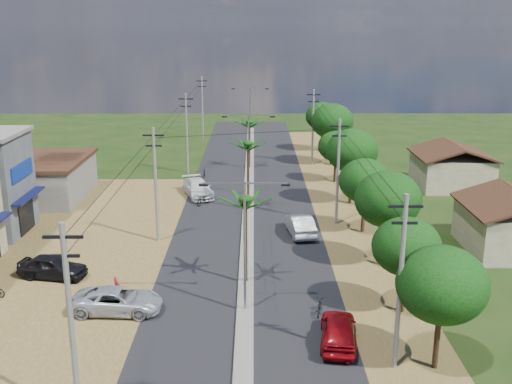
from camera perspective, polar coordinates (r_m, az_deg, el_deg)
ground at (r=36.19m, az=-1.04°, el=-11.33°), size 160.00×160.00×0.00m
road at (r=50.00m, az=-0.79°, el=-3.43°), size 12.00×110.00×0.04m
median at (r=52.82m, az=-0.76°, el=-2.28°), size 1.00×90.00×0.18m
dirt_lot_west at (r=46.14m, az=-19.97°, el=-6.12°), size 18.00×46.00×0.04m
dirt_shoulder_east at (r=50.63m, az=8.89°, el=-3.38°), size 5.00×90.00×0.03m
low_shed at (r=61.91m, az=-20.54°, el=1.23°), size 10.40×10.40×3.95m
house_east_far at (r=65.12m, az=18.15°, el=2.52°), size 7.60×7.50×4.60m
tree_east_a at (r=30.19m, az=17.29°, el=-8.43°), size 4.40×4.40×6.37m
tree_east_b at (r=35.60m, az=14.13°, el=-5.07°), size 4.00×4.00×5.83m
tree_east_c at (r=41.90m, az=12.45°, el=-0.70°), size 4.60×4.60×6.83m
tree_east_d at (r=48.59m, az=10.33°, el=1.06°), size 4.20×4.20×6.13m
tree_east_e at (r=56.12m, az=9.13°, el=3.89°), size 4.80×4.80×7.14m
tree_east_f at (r=64.05m, az=7.61°, el=4.34°), size 3.80×3.80×5.52m
tree_east_g at (r=71.69m, az=7.29°, el=6.67°), size 5.00×5.00×7.38m
tree_east_h at (r=79.59m, az=6.33°, el=7.17°), size 4.40×4.40×6.52m
palm_median_near at (r=37.83m, az=-0.99°, el=-1.05°), size 2.00×2.00×6.15m
palm_median_mid at (r=53.26m, az=-0.76°, el=4.34°), size 2.00×2.00×6.55m
palm_median_far at (r=69.11m, az=-0.64°, el=6.48°), size 2.00×2.00×5.85m
streetlight_near at (r=34.27m, az=-1.08°, el=-4.20°), size 5.10×0.18×8.00m
streetlight_mid at (r=58.38m, az=-0.71°, el=4.25°), size 5.10×0.18×8.00m
streetlight_far at (r=83.02m, az=-0.56°, el=7.73°), size 5.10×0.18×8.00m
utility_pole_w_a at (r=26.23m, az=-17.23°, el=-11.61°), size 1.60×0.24×9.00m
utility_pole_w_b at (r=46.35m, az=-9.54°, el=0.92°), size 1.60×0.24×9.00m
utility_pole_w_c at (r=67.65m, az=-6.62°, el=5.73°), size 1.60×0.24×9.00m
utility_pole_w_d at (r=88.30m, az=-5.13°, el=8.14°), size 1.60×0.24×9.00m
utility_pole_e_a at (r=29.55m, az=13.60°, el=-8.11°), size 1.60×0.24×9.00m
utility_pole_e_b at (r=50.09m, az=7.81°, el=2.11°), size 1.60×0.24×9.00m
utility_pole_e_c at (r=71.51m, az=5.44°, el=6.31°), size 1.60×0.24×9.00m
car_red_near at (r=32.85m, az=7.84°, el=-12.94°), size 2.41×4.84×1.58m
car_silver_mid at (r=48.36m, az=4.19°, el=-3.14°), size 2.44×5.18×1.64m
car_white_far at (r=59.03m, az=-5.56°, el=0.33°), size 3.95×5.96×1.60m
car_parked_silver at (r=36.70m, az=-13.02°, el=-10.09°), size 5.36×2.67×1.46m
car_parked_dark at (r=42.50m, az=-18.80°, el=-6.79°), size 4.87×2.70×1.57m
moto_rider_east at (r=35.90m, az=6.02°, el=-10.90°), size 0.86×1.70×0.85m
moto_rider_west_a at (r=56.27m, az=-5.10°, el=-0.74°), size 1.45×2.08×1.03m
moto_rider_west_b at (r=66.53m, az=-4.96°, el=1.81°), size 0.42×1.48×0.89m
roadside_sign at (r=38.69m, az=-13.08°, el=-8.97°), size 0.60×1.29×1.13m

